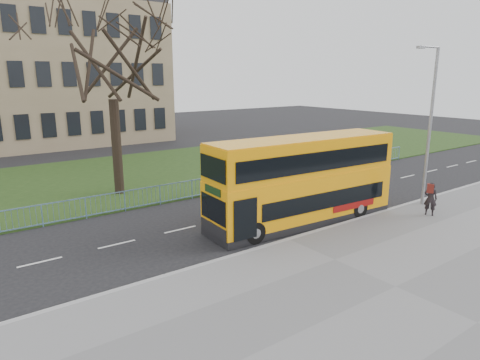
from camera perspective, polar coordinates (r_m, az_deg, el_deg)
name	(u,v)px	position (r m, az deg, el deg)	size (l,w,h in m)	color
ground	(265,231)	(19.57, 3.39, -6.85)	(120.00, 120.00, 0.00)	black
pavement	(396,288)	(15.42, 20.03, -13.39)	(80.00, 10.50, 0.12)	slate
kerb	(289,240)	(18.46, 6.49, -7.98)	(80.00, 0.20, 0.14)	gray
grass_verge	(138,174)	(31.46, -13.42, 0.81)	(80.00, 15.40, 0.08)	#1C3413
guard_railing	(192,189)	(24.60, -6.42, -1.24)	(40.00, 0.12, 1.10)	#6994BB
bare_tree	(112,80)	(25.61, -16.70, 12.64)	(9.17, 9.17, 13.10)	black
civic_building	(2,74)	(49.53, -29.12, 12.21)	(30.00, 15.00, 14.00)	#857255
yellow_bus	(303,178)	(20.34, 8.41, 0.24)	(9.81, 2.90, 4.06)	#FFA10A
pedestrian	(430,199)	(23.14, 24.06, -2.30)	(0.61, 0.40, 1.68)	black
street_lamp	(429,121)	(24.31, 23.93, 7.21)	(1.73, 0.26, 8.18)	gray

